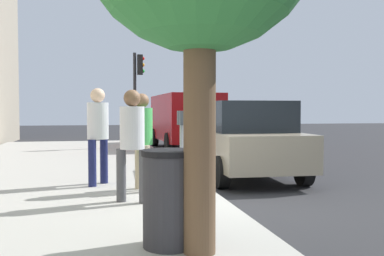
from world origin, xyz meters
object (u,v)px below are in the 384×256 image
(pedestrian_at_meter, at_px, (142,134))
(parked_sedan_near, at_px, (244,139))
(parking_officer, at_px, (98,127))
(traffic_signal, at_px, (137,84))
(parked_van_far, at_px, (184,118))
(pedestrian_bystander, at_px, (132,136))
(trash_bin, at_px, (170,198))
(parking_meter, at_px, (182,132))

(pedestrian_at_meter, bearing_deg, parked_sedan_near, 25.98)
(parking_officer, height_order, traffic_signal, traffic_signal)
(parked_sedan_near, height_order, parked_van_far, parked_van_far)
(pedestrian_bystander, xyz_separation_m, trash_bin, (-2.28, -0.23, -0.51))
(pedestrian_bystander, bearing_deg, traffic_signal, 22.48)
(parking_officer, bearing_deg, traffic_signal, 112.90)
(parking_meter, distance_m, parking_officer, 1.61)
(pedestrian_at_meter, height_order, parked_sedan_near, pedestrian_at_meter)
(traffic_signal, bearing_deg, pedestrian_at_meter, 175.80)
(pedestrian_bystander, bearing_deg, parked_sedan_near, -15.48)
(parking_meter, distance_m, trash_bin, 3.56)
(pedestrian_at_meter, bearing_deg, pedestrian_bystander, -116.13)
(parking_meter, height_order, parking_officer, parking_officer)
(parked_sedan_near, distance_m, trash_bin, 5.90)
(parking_officer, xyz_separation_m, trash_bin, (-4.01, -0.75, -0.59))
(parked_van_far, xyz_separation_m, traffic_signal, (-0.49, 1.91, 1.32))
(parked_sedan_near, bearing_deg, parking_meter, 135.19)
(parking_meter, height_order, pedestrian_bystander, pedestrian_bystander)
(parked_van_far, relative_size, trash_bin, 5.20)
(pedestrian_bystander, relative_size, parking_officer, 0.94)
(parked_van_far, bearing_deg, trash_bin, 168.57)
(parking_officer, relative_size, parked_sedan_near, 0.41)
(pedestrian_at_meter, relative_size, parked_van_far, 0.33)
(pedestrian_at_meter, bearing_deg, traffic_signal, 73.44)
(parking_meter, xyz_separation_m, trash_bin, (-3.44, 0.76, -0.51))
(pedestrian_at_meter, xyz_separation_m, parking_officer, (0.76, 0.76, 0.09))
(parked_van_far, bearing_deg, traffic_signal, 104.27)
(parking_officer, distance_m, traffic_signal, 8.57)
(parked_sedan_near, height_order, trash_bin, parked_sedan_near)
(parking_officer, bearing_deg, parked_sedan_near, 53.64)
(pedestrian_at_meter, distance_m, traffic_signal, 9.23)
(pedestrian_bystander, relative_size, traffic_signal, 0.48)
(pedestrian_at_meter, xyz_separation_m, parked_van_far, (9.58, -2.58, 0.10))
(parking_meter, relative_size, parked_sedan_near, 0.32)
(pedestrian_bystander, height_order, parked_van_far, parked_van_far)
(parking_meter, xyz_separation_m, pedestrian_at_meter, (-0.19, 0.75, -0.01))
(parked_sedan_near, relative_size, traffic_signal, 1.24)
(parking_meter, bearing_deg, parked_van_far, -11.06)
(parked_van_far, height_order, trash_bin, parked_van_far)
(parking_officer, relative_size, parked_van_far, 0.35)
(parked_van_far, height_order, traffic_signal, traffic_signal)
(parked_van_far, bearing_deg, parked_sedan_near, 179.99)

